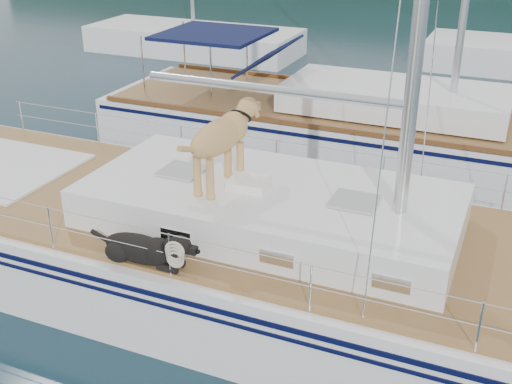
% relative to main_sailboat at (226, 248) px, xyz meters
% --- Properties ---
extents(ground, '(120.00, 120.00, 0.00)m').
position_rel_main_sailboat_xyz_m(ground, '(-0.09, 0.01, -0.69)').
color(ground, black).
rests_on(ground, ground).
extents(main_sailboat, '(12.00, 3.80, 14.01)m').
position_rel_main_sailboat_xyz_m(main_sailboat, '(0.00, 0.00, 0.00)').
color(main_sailboat, white).
rests_on(main_sailboat, ground).
extents(neighbor_sailboat, '(11.00, 3.50, 13.30)m').
position_rel_main_sailboat_xyz_m(neighbor_sailboat, '(0.07, 6.18, -0.06)').
color(neighbor_sailboat, white).
rests_on(neighbor_sailboat, ground).
extents(bg_boat_west, '(8.00, 3.00, 11.65)m').
position_rel_main_sailboat_xyz_m(bg_boat_west, '(-8.09, 14.01, -0.24)').
color(bg_boat_west, white).
rests_on(bg_boat_west, ground).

